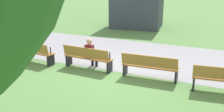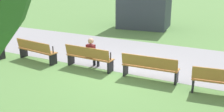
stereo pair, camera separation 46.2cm
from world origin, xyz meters
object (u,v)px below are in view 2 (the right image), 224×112
at_px(bench_2, 36,50).
at_px(person_seated, 92,52).
at_px(kiosk, 145,3).
at_px(bench_4, 150,67).
at_px(bench_3, 89,57).

distance_m(bench_2, person_seated, 2.53).
bearing_deg(person_seated, kiosk, 100.21).
xyz_separation_m(bench_2, bench_4, (4.87, 0.20, 0.00)).
height_order(bench_3, kiosk, kiosk).
bearing_deg(bench_2, kiosk, 88.60).
xyz_separation_m(bench_3, person_seated, (0.07, 0.14, 0.16)).
bearing_deg(bench_3, bench_2, -172.88).
bearing_deg(bench_4, person_seated, 174.20).
height_order(bench_2, kiosk, kiosk).
relative_size(bench_4, kiosk, 0.49).
height_order(bench_3, person_seated, person_seated).
xyz_separation_m(bench_2, person_seated, (2.50, 0.34, 0.16)).
relative_size(bench_3, bench_4, 1.00).
bearing_deg(person_seated, bench_2, -169.81).
distance_m(bench_3, bench_4, 2.44).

